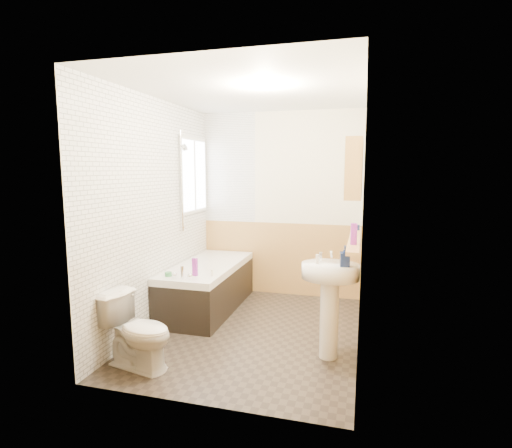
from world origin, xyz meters
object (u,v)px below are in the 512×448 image
object	(u,v)px
toilet	(138,331)
medicine_cabinet	(354,169)
bathtub	(208,285)
sink	(330,291)
pine_shelf	(355,239)

from	to	relation	value
toilet	medicine_cabinet	size ratio (longest dim) A/B	1.11
bathtub	sink	bearing A→B (deg)	-30.54
bathtub	sink	size ratio (longest dim) A/B	1.62
pine_shelf	medicine_cabinet	xyz separation A→B (m)	(-0.03, 0.06, 0.64)
medicine_cabinet	pine_shelf	bearing A→B (deg)	-65.15
sink	pine_shelf	size ratio (longest dim) A/B	0.72
bathtub	toilet	size ratio (longest dim) A/B	2.45
sink	pine_shelf	distance (m)	0.53
bathtub	medicine_cabinet	xyz separation A→B (m)	(1.74, -0.72, 1.44)
toilet	sink	xyz separation A→B (m)	(1.60, 0.62, 0.31)
toilet	medicine_cabinet	bearing A→B (deg)	-52.87
bathtub	sink	world-z (taller)	sink
sink	bathtub	bearing A→B (deg)	141.65
sink	medicine_cabinet	world-z (taller)	medicine_cabinet
medicine_cabinet	sink	bearing A→B (deg)	-129.46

